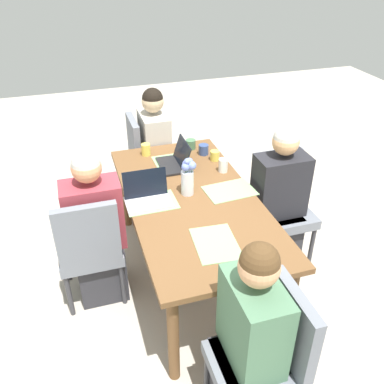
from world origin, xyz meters
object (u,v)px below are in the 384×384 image
object	(u,v)px
dining_table	(192,207)
chair_head_right_right_near	(268,354)
chair_near_left_far	(89,246)
flower_vase	(188,176)
chair_head_left_left_mid	(147,156)
laptop_head_left_left_mid	(176,161)
coffee_mug_near_right	(191,144)
person_head_left_left_mid	(155,156)
person_near_left_far	(96,235)
chair_far_left_near	(280,201)
person_far_left_near	(278,204)
coffee_mug_far_left	(204,150)
coffee_mug_near_left	(146,150)
coffee_mug_centre_left	(223,165)
coffee_mug_centre_right	(215,156)
laptop_near_left_far	(147,196)
person_head_right_right_near	(250,345)

from	to	relation	value
dining_table	chair_head_right_right_near	world-z (taller)	chair_head_right_right_near
chair_near_left_far	flower_vase	bearing A→B (deg)	97.13
dining_table	chair_head_left_left_mid	size ratio (longest dim) A/B	2.05
dining_table	laptop_head_left_left_mid	size ratio (longest dim) A/B	5.78
dining_table	laptop_head_left_left_mid	xyz separation A→B (m)	(-0.51, 0.02, 0.13)
flower_vase	coffee_mug_near_right	world-z (taller)	flower_vase
person_head_left_left_mid	dining_table	bearing A→B (deg)	0.80
person_near_left_far	chair_far_left_near	bearing A→B (deg)	91.92
person_far_left_near	coffee_mug_far_left	size ratio (longest dim) A/B	13.53
dining_table	chair_near_left_far	world-z (taller)	chair_near_left_far
person_far_left_near	coffee_mug_near_left	size ratio (longest dim) A/B	11.91
chair_head_left_left_mid	coffee_mug_centre_left	world-z (taller)	chair_head_left_left_mid
chair_far_left_near	coffee_mug_far_left	size ratio (longest dim) A/B	10.19
coffee_mug_near_right	chair_far_left_near	bearing A→B (deg)	38.91
chair_near_left_far	laptop_head_left_left_mid	distance (m)	0.99
chair_head_left_left_mid	person_far_left_near	bearing A→B (deg)	34.50
person_far_left_near	coffee_mug_near_right	bearing A→B (deg)	-147.03
coffee_mug_near_left	coffee_mug_centre_right	distance (m)	0.59
dining_table	person_far_left_near	size ratio (longest dim) A/B	1.55
person_head_left_left_mid	coffee_mug_near_right	bearing A→B (deg)	34.06
dining_table	flower_vase	distance (m)	0.24
coffee_mug_near_left	coffee_mug_near_right	size ratio (longest dim) A/B	1.14
coffee_mug_near_right	coffee_mug_far_left	bearing A→B (deg)	27.16
dining_table	person_near_left_far	size ratio (longest dim) A/B	1.55
person_near_left_far	laptop_head_left_left_mid	world-z (taller)	person_near_left_far
chair_near_left_far	coffee_mug_far_left	bearing A→B (deg)	122.10
chair_head_left_left_mid	laptop_head_left_left_mid	size ratio (longest dim) A/B	2.81
chair_near_left_far	coffee_mug_far_left	size ratio (longest dim) A/B	10.19
chair_near_left_far	chair_head_right_right_near	bearing A→B (deg)	34.23
laptop_near_left_far	person_near_left_far	bearing A→B (deg)	-90.10
person_head_right_right_near	chair_near_left_far	bearing A→B (deg)	-146.98
chair_near_left_far	coffee_mug_far_left	xyz separation A→B (m)	(-0.67, 1.06, 0.28)
coffee_mug_far_left	coffee_mug_centre_left	bearing A→B (deg)	8.68
person_head_left_left_mid	person_far_left_near	bearing A→B (deg)	33.33
chair_head_right_right_near	coffee_mug_centre_left	xyz separation A→B (m)	(-1.51, 0.31, 0.29)
coffee_mug_near_right	coffee_mug_centre_left	bearing A→B (deg)	14.54
person_far_left_near	person_head_left_left_mid	xyz separation A→B (m)	(-1.12, -0.74, 0.00)
coffee_mug_far_left	person_head_left_left_mid	bearing A→B (deg)	-147.77
chair_head_left_left_mid	chair_head_right_right_near	bearing A→B (deg)	3.11
person_head_right_right_near	flower_vase	world-z (taller)	person_head_right_right_near
laptop_head_left_left_mid	coffee_mug_far_left	xyz separation A→B (m)	(-0.13, 0.28, 0.00)
chair_head_left_left_mid	coffee_mug_centre_right	bearing A→B (deg)	32.77
chair_far_left_near	coffee_mug_far_left	world-z (taller)	chair_far_left_near
chair_far_left_near	coffee_mug_near_left	distance (m)	1.21
coffee_mug_centre_right	flower_vase	bearing A→B (deg)	-39.89
flower_vase	coffee_mug_near_right	size ratio (longest dim) A/B	3.29
person_far_left_near	person_head_right_right_near	size ratio (longest dim) A/B	1.00
chair_far_left_near	laptop_head_left_left_mid	xyz separation A→B (m)	(-0.41, -0.76, 0.28)
dining_table	coffee_mug_far_left	distance (m)	0.72
laptop_head_left_left_mid	coffee_mug_centre_right	size ratio (longest dim) A/B	3.86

